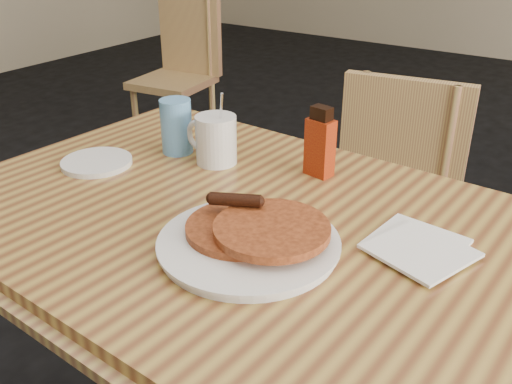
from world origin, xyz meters
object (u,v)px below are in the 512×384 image
(main_table, at_px, (244,233))
(syrup_bottle, at_px, (320,144))
(chair_main_far, at_px, (386,196))
(pancake_plate, at_px, (251,238))
(chair_wall_extra, at_px, (181,63))
(coffee_mug, at_px, (215,139))
(blue_tumbler, at_px, (176,126))

(main_table, bearing_deg, syrup_bottle, 83.16)
(main_table, relative_size, syrup_bottle, 8.32)
(chair_main_far, height_order, pancake_plate, chair_main_far)
(chair_main_far, xyz_separation_m, syrup_bottle, (0.01, -0.46, 0.32))
(main_table, distance_m, syrup_bottle, 0.27)
(chair_wall_extra, xyz_separation_m, syrup_bottle, (1.61, -1.36, 0.32))
(chair_main_far, distance_m, pancake_plate, 0.84)
(chair_main_far, relative_size, pancake_plate, 2.65)
(coffee_mug, distance_m, syrup_bottle, 0.24)
(coffee_mug, xyz_separation_m, blue_tumbler, (-0.11, -0.00, 0.01))
(main_table, xyz_separation_m, chair_main_far, (0.02, 0.71, -0.21))
(main_table, height_order, syrup_bottle, syrup_bottle)
(main_table, height_order, chair_main_far, chair_main_far)
(main_table, distance_m, blue_tumbler, 0.37)
(pancake_plate, relative_size, blue_tumbler, 2.44)
(pancake_plate, height_order, blue_tumbler, blue_tumbler)
(syrup_bottle, bearing_deg, pancake_plate, -71.33)
(chair_wall_extra, bearing_deg, coffee_mug, -53.45)
(chair_main_far, xyz_separation_m, coffee_mug, (-0.22, -0.53, 0.31))
(coffee_mug, bearing_deg, chair_main_far, 46.87)
(pancake_plate, bearing_deg, blue_tumbler, 146.99)
(chair_wall_extra, distance_m, pancake_plate, 2.39)
(coffee_mug, relative_size, syrup_bottle, 1.12)
(blue_tumbler, bearing_deg, main_table, -28.15)
(chair_main_far, relative_size, blue_tumbler, 6.46)
(syrup_bottle, xyz_separation_m, blue_tumbler, (-0.34, -0.08, -0.01))
(syrup_bottle, height_order, blue_tumbler, syrup_bottle)
(main_table, height_order, coffee_mug, coffee_mug)
(main_table, distance_m, coffee_mug, 0.28)
(main_table, height_order, chair_wall_extra, chair_wall_extra)
(coffee_mug, bearing_deg, syrup_bottle, -2.59)
(chair_main_far, distance_m, syrup_bottle, 0.56)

